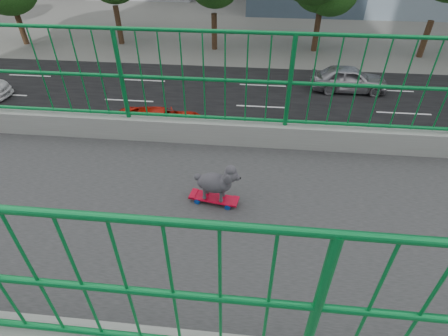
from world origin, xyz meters
TOP-DOWN VIEW (x-y plane):
  - road at (-13.00, 0.00)m, footprint 18.00×90.00m
  - footbridge at (0.00, 0.00)m, footprint 3.00×24.00m
  - railing at (0.00, 0.00)m, footprint 3.00×24.00m
  - skateboard at (-0.23, -0.75)m, footprint 0.23×0.53m
  - poodle at (-0.23, -0.72)m, footprint 0.25×0.48m
  - car_0 at (-6.00, 4.62)m, footprint 1.63×4.05m
  - car_2 at (-12.40, -5.07)m, footprint 2.25×4.88m
  - car_4 at (-18.80, 5.31)m, footprint 1.85×4.61m

SIDE VIEW (x-z plane):
  - road at x=-13.00m, z-range 0.00..0.02m
  - car_2 at x=-12.40m, z-range 0.00..1.36m
  - car_0 at x=-6.00m, z-range 0.00..1.38m
  - car_4 at x=-18.80m, z-range 0.00..1.57m
  - footbridge at x=0.00m, z-range 1.72..8.72m
  - skateboard at x=-0.23m, z-range 7.02..7.09m
  - railing at x=0.00m, z-range 6.50..7.92m
  - poodle at x=-0.23m, z-range 7.08..7.48m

